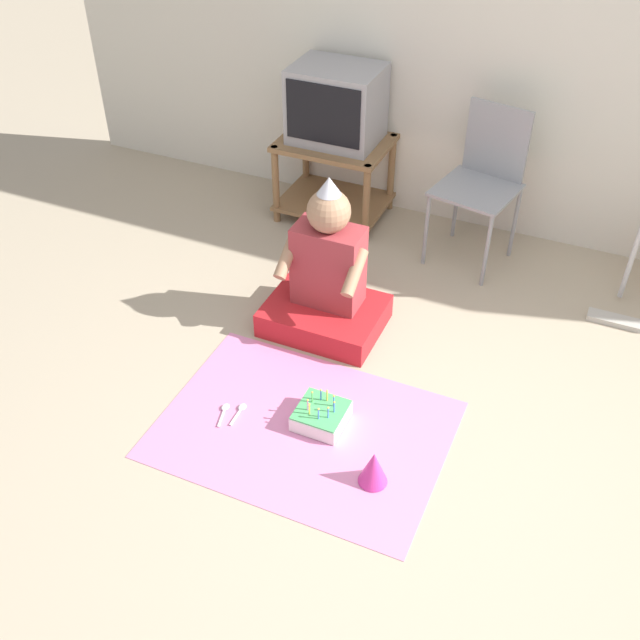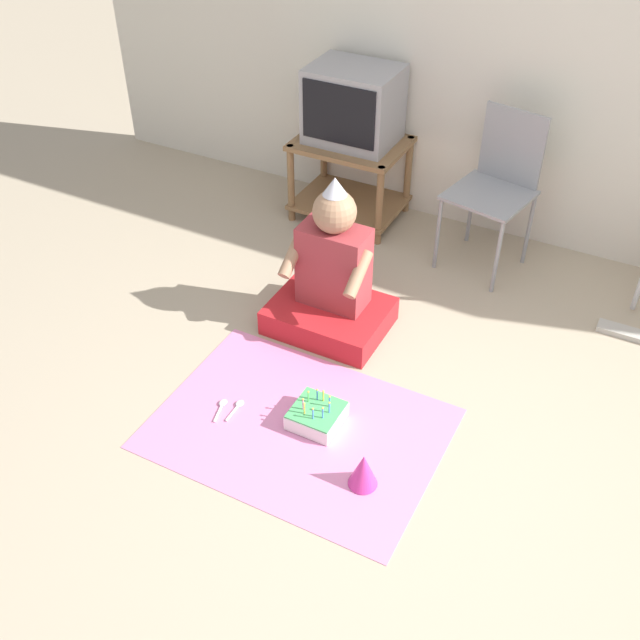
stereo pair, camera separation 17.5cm
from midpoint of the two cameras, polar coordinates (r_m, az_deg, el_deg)
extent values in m
plane|color=tan|center=(3.24, 8.92, -13.07)|extent=(16.00, 16.00, 0.00)
cube|color=beige|center=(4.39, 21.45, 19.74)|extent=(6.40, 0.06, 2.55)
cube|color=olive|center=(4.71, 3.47, 13.26)|extent=(0.67, 0.51, 0.03)
cube|color=olive|center=(4.90, 3.28, 8.94)|extent=(0.67, 0.51, 0.02)
cylinder|color=olive|center=(4.76, -1.16, 10.33)|extent=(0.04, 0.04, 0.52)
cylinder|color=olive|center=(4.54, 5.65, 8.60)|extent=(0.04, 0.04, 0.52)
cylinder|color=olive|center=(5.11, 1.29, 12.45)|extent=(0.04, 0.04, 0.52)
cylinder|color=olive|center=(4.91, 7.75, 10.89)|extent=(0.04, 0.04, 0.52)
cube|color=#99999E|center=(4.63, 3.70, 16.05)|extent=(0.52, 0.40, 0.45)
cube|color=black|center=(4.45, 2.57, 15.34)|extent=(0.46, 0.01, 0.35)
cube|color=gray|center=(4.33, 13.92, 9.20)|extent=(0.50, 0.49, 0.02)
cube|color=gray|center=(4.40, 15.59, 12.57)|extent=(0.37, 0.09, 0.43)
cylinder|color=gray|center=(4.37, 10.11, 6.50)|extent=(0.02, 0.02, 0.47)
cylinder|color=gray|center=(4.24, 14.51, 4.66)|extent=(0.02, 0.02, 0.47)
cylinder|color=gray|center=(4.66, 12.51, 8.35)|extent=(0.02, 0.02, 0.47)
cylinder|color=gray|center=(4.54, 16.70, 6.66)|extent=(0.02, 0.02, 0.47)
cube|color=#B2ADA3|center=(4.28, 23.29, -0.88)|extent=(0.28, 0.09, 0.03)
cube|color=red|center=(3.95, 1.97, 0.29)|extent=(0.60, 0.46, 0.14)
cube|color=#993338|center=(3.81, 2.37, 4.10)|extent=(0.35, 0.20, 0.44)
sphere|color=#9E7556|center=(3.64, 2.50, 8.23)|extent=(0.22, 0.22, 0.22)
cone|color=silver|center=(3.57, 2.56, 10.13)|extent=(0.12, 0.12, 0.09)
cylinder|color=#9E7556|center=(3.76, -0.75, 4.96)|extent=(0.06, 0.24, 0.19)
cylinder|color=#9E7556|center=(3.63, 4.30, 3.48)|extent=(0.06, 0.24, 0.19)
cube|color=pink|center=(3.45, -0.21, -8.27)|extent=(1.29, 0.94, 0.01)
cube|color=white|center=(3.44, 1.20, -7.36)|extent=(0.22, 0.22, 0.08)
cube|color=#4CB266|center=(3.41, 1.21, -6.88)|extent=(0.22, 0.22, 0.01)
cylinder|color=#4C7FE5|center=(3.38, 2.20, -6.80)|extent=(0.01, 0.01, 0.06)
sphere|color=#FFCC4C|center=(3.35, 2.22, -6.35)|extent=(0.01, 0.01, 0.01)
cylinder|color=#4C7FE5|center=(3.41, 2.20, -6.34)|extent=(0.01, 0.01, 0.06)
sphere|color=#FFCC4C|center=(3.38, 2.22, -5.89)|extent=(0.01, 0.01, 0.01)
cylinder|color=yellow|center=(3.43, 1.72, -5.92)|extent=(0.01, 0.01, 0.06)
sphere|color=#FFCC4C|center=(3.41, 1.73, -5.47)|extent=(0.01, 0.01, 0.01)
cylinder|color=#4C7FE5|center=(3.44, 1.25, -5.83)|extent=(0.01, 0.01, 0.06)
sphere|color=#FFCC4C|center=(3.41, 1.25, -5.37)|extent=(0.01, 0.01, 0.01)
cylinder|color=#66C666|center=(3.43, 0.57, -5.98)|extent=(0.01, 0.01, 0.06)
sphere|color=#FFCC4C|center=(3.40, 0.58, -5.53)|extent=(0.01, 0.01, 0.01)
cylinder|color=#E58CCC|center=(3.39, 0.18, -6.55)|extent=(0.01, 0.01, 0.06)
sphere|color=#FFCC4C|center=(3.37, 0.18, -6.10)|extent=(0.01, 0.01, 0.01)
cylinder|color=yellow|center=(3.37, 0.29, -6.87)|extent=(0.01, 0.01, 0.06)
sphere|color=#FFCC4C|center=(3.35, 0.29, -6.42)|extent=(0.01, 0.01, 0.01)
cylinder|color=#4C7FE5|center=(3.35, 0.96, -7.27)|extent=(0.01, 0.01, 0.06)
sphere|color=#FFCC4C|center=(3.33, 0.97, -6.81)|extent=(0.01, 0.01, 0.01)
cylinder|color=#4C7FE5|center=(3.36, 1.71, -7.21)|extent=(0.01, 0.01, 0.06)
sphere|color=#FFCC4C|center=(3.33, 1.72, -6.76)|extent=(0.01, 0.01, 0.01)
cone|color=#CC338C|center=(3.18, 4.92, -11.35)|extent=(0.13, 0.13, 0.17)
ellipsoid|color=white|center=(3.56, -4.74, -6.38)|extent=(0.04, 0.05, 0.01)
cube|color=white|center=(3.52, -5.30, -7.14)|extent=(0.01, 0.10, 0.01)
ellipsoid|color=white|center=(3.57, -6.00, -6.31)|extent=(0.04, 0.05, 0.01)
cube|color=white|center=(3.52, -6.34, -7.13)|extent=(0.04, 0.10, 0.01)
camera|label=1|loc=(0.09, -88.56, 1.16)|focal=42.00mm
camera|label=2|loc=(0.09, 91.44, -1.16)|focal=42.00mm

